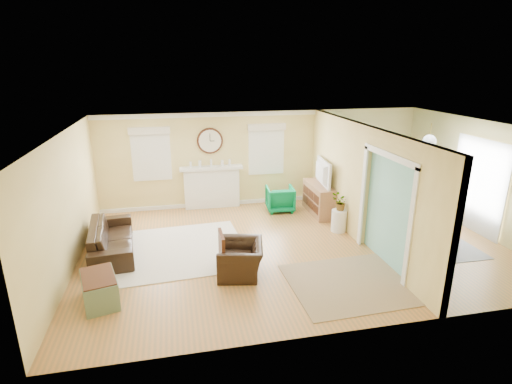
# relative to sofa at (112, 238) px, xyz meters

# --- Properties ---
(floor) EXTENTS (9.00, 9.00, 0.00)m
(floor) POSITION_rel_sofa_xyz_m (3.86, -0.51, -0.31)
(floor) COLOR olive
(floor) RESTS_ON ground
(wall_back) EXTENTS (9.00, 0.02, 2.60)m
(wall_back) POSITION_rel_sofa_xyz_m (3.86, 2.49, 0.99)
(wall_back) COLOR tan
(wall_back) RESTS_ON ground
(wall_front) EXTENTS (9.00, 0.02, 2.60)m
(wall_front) POSITION_rel_sofa_xyz_m (3.86, -3.51, 0.99)
(wall_front) COLOR tan
(wall_front) RESTS_ON ground
(wall_left) EXTENTS (0.02, 6.00, 2.60)m
(wall_left) POSITION_rel_sofa_xyz_m (-0.64, -0.51, 0.99)
(wall_left) COLOR tan
(wall_left) RESTS_ON ground
(wall_right) EXTENTS (0.02, 6.00, 2.60)m
(wall_right) POSITION_rel_sofa_xyz_m (8.36, -0.51, 0.99)
(wall_right) COLOR tan
(wall_right) RESTS_ON ground
(ceiling) EXTENTS (9.00, 6.00, 0.02)m
(ceiling) POSITION_rel_sofa_xyz_m (3.86, -0.51, 2.29)
(ceiling) COLOR white
(ceiling) RESTS_ON wall_back
(partition) EXTENTS (0.17, 6.00, 2.60)m
(partition) POSITION_rel_sofa_xyz_m (5.38, -0.23, 1.04)
(partition) COLOR tan
(partition) RESTS_ON ground
(fireplace) EXTENTS (1.70, 0.30, 1.17)m
(fireplace) POSITION_rel_sofa_xyz_m (2.36, 2.37, 0.28)
(fireplace) COLOR white
(fireplace) RESTS_ON ground
(wall_clock) EXTENTS (0.70, 0.07, 0.70)m
(wall_clock) POSITION_rel_sofa_xyz_m (2.36, 2.46, 1.54)
(wall_clock) COLOR #441F10
(wall_clock) RESTS_ON wall_back
(window_left) EXTENTS (1.05, 0.13, 1.42)m
(window_left) POSITION_rel_sofa_xyz_m (0.81, 2.44, 1.35)
(window_left) COLOR white
(window_left) RESTS_ON wall_back
(window_right) EXTENTS (1.05, 0.13, 1.42)m
(window_right) POSITION_rel_sofa_xyz_m (3.91, 2.44, 1.35)
(window_right) COLOR white
(window_right) RESTS_ON wall_back
(french_doors) EXTENTS (0.06, 1.70, 2.20)m
(french_doors) POSITION_rel_sofa_xyz_m (8.32, -0.51, 0.79)
(french_doors) COLOR white
(french_doors) RESTS_ON ground
(pendant) EXTENTS (0.30, 0.30, 0.55)m
(pendant) POSITION_rel_sofa_xyz_m (6.86, -0.51, 1.89)
(pendant) COLOR gold
(pendant) RESTS_ON ceiling
(rug_cream) EXTENTS (3.16, 2.79, 0.02)m
(rug_cream) POSITION_rel_sofa_xyz_m (1.28, -0.20, -0.31)
(rug_cream) COLOR beige
(rug_cream) RESTS_ON floor
(rug_jute) EXTENTS (2.39, 1.98, 0.01)m
(rug_jute) POSITION_rel_sofa_xyz_m (4.46, -2.24, -0.31)
(rug_jute) COLOR #9E805C
(rug_jute) RESTS_ON floor
(rug_grey) EXTENTS (2.25, 2.82, 0.01)m
(rug_grey) POSITION_rel_sofa_xyz_m (6.56, -0.56, -0.31)
(rug_grey) COLOR gray
(rug_grey) RESTS_ON floor
(sofa) EXTENTS (1.05, 2.22, 0.63)m
(sofa) POSITION_rel_sofa_xyz_m (0.00, 0.00, 0.00)
(sofa) COLOR black
(sofa) RESTS_ON floor
(eames_chair) EXTENTS (1.00, 1.10, 0.62)m
(eames_chair) POSITION_rel_sofa_xyz_m (2.50, -1.47, -0.00)
(eames_chair) COLOR black
(eames_chair) RESTS_ON floor
(green_chair) EXTENTS (0.77, 0.79, 0.67)m
(green_chair) POSITION_rel_sofa_xyz_m (4.14, 1.71, 0.02)
(green_chair) COLOR #006D38
(green_chair) RESTS_ON floor
(trunk) EXTENTS (0.72, 0.96, 0.50)m
(trunk) POSITION_rel_sofa_xyz_m (0.04, -1.93, -0.07)
(trunk) COLOR slate
(trunk) RESTS_ON floor
(credenza) EXTENTS (0.46, 1.35, 0.80)m
(credenza) POSITION_rel_sofa_xyz_m (5.08, 1.29, 0.09)
(credenza) COLOR #A9734E
(credenza) RESTS_ON floor
(tv) EXTENTS (0.26, 1.16, 0.66)m
(tv) POSITION_rel_sofa_xyz_m (5.06, 1.29, 0.82)
(tv) COLOR black
(tv) RESTS_ON credenza
(garden_stool) EXTENTS (0.36, 0.36, 0.53)m
(garden_stool) POSITION_rel_sofa_xyz_m (5.13, 0.06, -0.05)
(garden_stool) COLOR white
(garden_stool) RESTS_ON floor
(potted_plant) EXTENTS (0.39, 0.35, 0.40)m
(potted_plant) POSITION_rel_sofa_xyz_m (5.13, 0.06, 0.41)
(potted_plant) COLOR #337F33
(potted_plant) RESTS_ON garden_stool
(dining_table) EXTENTS (1.17, 2.02, 0.70)m
(dining_table) POSITION_rel_sofa_xyz_m (6.56, -0.56, 0.04)
(dining_table) COLOR #441F10
(dining_table) RESTS_ON floor
(dining_chair_n) EXTENTS (0.42, 0.42, 0.93)m
(dining_chair_n) POSITION_rel_sofa_xyz_m (6.52, 0.59, 0.23)
(dining_chair_n) COLOR gray
(dining_chair_n) RESTS_ON floor
(dining_chair_s) EXTENTS (0.43, 0.43, 0.92)m
(dining_chair_s) POSITION_rel_sofa_xyz_m (6.48, -1.69, 0.22)
(dining_chair_s) COLOR gray
(dining_chair_s) RESTS_ON floor
(dining_chair_w) EXTENTS (0.50, 0.50, 0.98)m
(dining_chair_w) POSITION_rel_sofa_xyz_m (5.98, -0.54, 0.26)
(dining_chair_w) COLOR white
(dining_chair_w) RESTS_ON floor
(dining_chair_e) EXTENTS (0.50, 0.50, 0.91)m
(dining_chair_e) POSITION_rel_sofa_xyz_m (7.17, -0.59, 0.22)
(dining_chair_e) COLOR gray
(dining_chair_e) RESTS_ON floor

